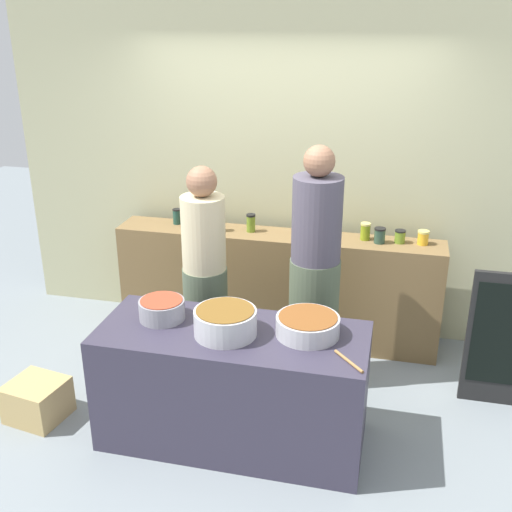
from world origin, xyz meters
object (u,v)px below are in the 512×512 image
object	(u,v)px
preserve_jar_5	(365,231)
bread_crate	(37,400)
preserve_jar_2	(205,223)
cooking_pot_left	(162,309)
cook_with_tongs	(205,285)
preserve_jar_1	(191,219)
wooden_spoon	(349,361)
preserve_jar_3	(218,223)
preserve_jar_6	(380,235)
preserve_jar_0	(177,216)
cook_in_cap	(315,281)
cooking_pot_right	(308,326)
preserve_jar_7	(400,237)
preserve_jar_8	(423,238)
cooking_pot_center	(225,322)
preserve_jar_4	(251,223)
chalkboard_sign	(500,340)

from	to	relation	value
preserve_jar_5	bread_crate	xyz separation A→B (m)	(-2.09, -1.55, -0.88)
preserve_jar_2	cooking_pot_left	size ratio (longest dim) A/B	0.37
cook_with_tongs	preserve_jar_1	bearing A→B (deg)	115.93
wooden_spoon	cook_with_tongs	bearing A→B (deg)	142.02
preserve_jar_3	wooden_spoon	distance (m)	2.00
preserve_jar_5	preserve_jar_2	bearing A→B (deg)	-177.56
preserve_jar_3	preserve_jar_6	bearing A→B (deg)	1.24
preserve_jar_0	preserve_jar_1	world-z (taller)	same
wooden_spoon	cook_in_cap	distance (m)	1.05
cook_in_cap	bread_crate	size ratio (longest dim) A/B	4.93
cooking_pot_left	cooking_pot_right	distance (m)	0.95
preserve_jar_3	preserve_jar_7	bearing A→B (deg)	2.60
cook_with_tongs	preserve_jar_2	bearing A→B (deg)	106.90
preserve_jar_8	cooking_pot_left	xyz separation A→B (m)	(-1.64, -1.37, -0.14)
preserve_jar_0	preserve_jar_2	distance (m)	0.29
preserve_jar_0	preserve_jar_6	xyz separation A→B (m)	(1.71, -0.07, -0.00)
cooking_pot_right	wooden_spoon	xyz separation A→B (m)	(0.28, -0.26, -0.05)
preserve_jar_6	bread_crate	distance (m)	2.81
preserve_jar_2	cooking_pot_right	bearing A→B (deg)	-50.79
cooking_pot_left	cooking_pot_right	bearing A→B (deg)	0.31
cooking_pot_center	wooden_spoon	world-z (taller)	cooking_pot_center
cooking_pot_center	wooden_spoon	bearing A→B (deg)	-11.25
preserve_jar_4	cook_with_tongs	bearing A→B (deg)	-103.68
preserve_jar_7	cooking_pot_center	size ratio (longest dim) A/B	0.27
preserve_jar_6	preserve_jar_8	xyz separation A→B (m)	(0.33, 0.05, -0.01)
wooden_spoon	cooking_pot_right	bearing A→B (deg)	136.52
preserve_jar_5	cook_in_cap	size ratio (longest dim) A/B	0.08
wooden_spoon	cooking_pot_center	bearing A→B (deg)	168.75
cooking_pot_right	preserve_jar_7	bearing A→B (deg)	69.22
preserve_jar_8	chalkboard_sign	world-z (taller)	preserve_jar_8
preserve_jar_6	cooking_pot_right	xyz separation A→B (m)	(-0.36, -1.32, -0.15)
preserve_jar_5	cooking_pot_left	world-z (taller)	preserve_jar_5
preserve_jar_8	preserve_jar_0	bearing A→B (deg)	179.43
preserve_jar_7	cooking_pot_right	distance (m)	1.46
preserve_jar_1	wooden_spoon	world-z (taller)	preserve_jar_1
cook_in_cap	preserve_jar_4	bearing A→B (deg)	135.65
preserve_jar_6	cook_in_cap	xyz separation A→B (m)	(-0.42, -0.59, -0.18)
cooking_pot_right	chalkboard_sign	bearing A→B (deg)	30.47
cooking_pot_right	bread_crate	xyz separation A→B (m)	(-1.85, -0.18, -0.72)
preserve_jar_7	cooking_pot_right	world-z (taller)	preserve_jar_7
preserve_jar_2	preserve_jar_6	bearing A→B (deg)	0.27
preserve_jar_1	preserve_jar_3	size ratio (longest dim) A/B	0.91
chalkboard_sign	preserve_jar_0	bearing A→B (deg)	166.05
preserve_jar_0	chalkboard_sign	distance (m)	2.73
preserve_jar_2	preserve_jar_8	xyz separation A→B (m)	(1.76, 0.05, 0.00)
wooden_spoon	cook_in_cap	bearing A→B (deg)	108.93
preserve_jar_3	bread_crate	distance (m)	1.93
preserve_jar_8	preserve_jar_7	bearing A→B (deg)	-177.54
preserve_jar_1	preserve_jar_8	distance (m)	1.90
preserve_jar_2	preserve_jar_6	size ratio (longest dim) A/B	0.88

